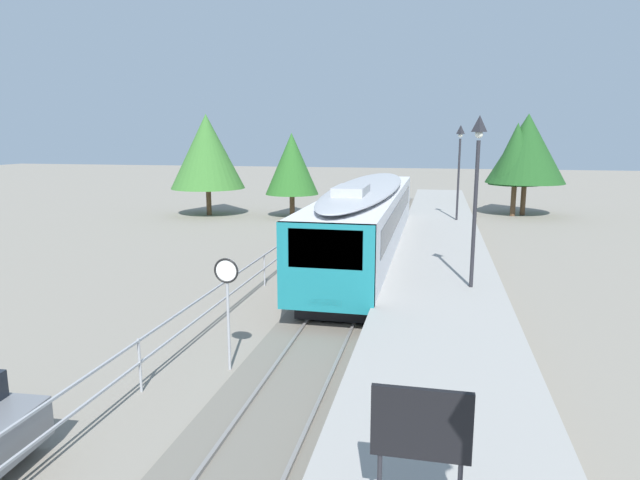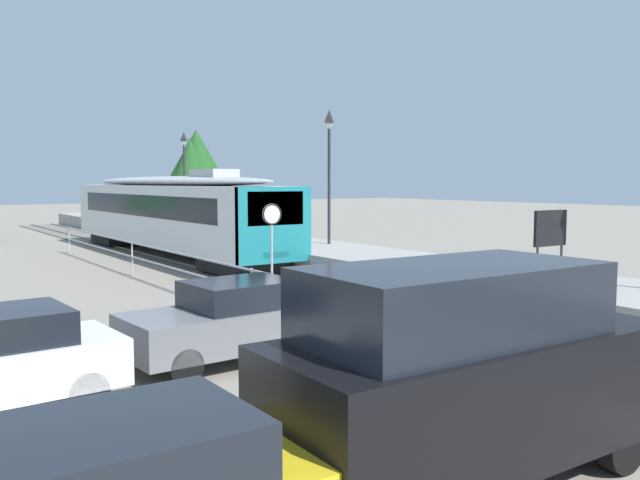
# 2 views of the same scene
# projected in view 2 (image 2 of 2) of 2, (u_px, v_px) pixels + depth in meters

# --- Properties ---
(ground_plane) EXTENTS (160.00, 160.00, 0.00)m
(ground_plane) POSITION_uv_depth(u_px,v_px,m) (132.00, 272.00, 24.99)
(ground_plane) COLOR gray
(track_rails) EXTENTS (3.20, 60.00, 0.14)m
(track_rails) POSITION_uv_depth(u_px,v_px,m) (205.00, 265.00, 26.68)
(track_rails) COLOR #6B665B
(track_rails) RESTS_ON ground
(commuter_train) EXTENTS (2.82, 18.72, 3.74)m
(commuter_train) POSITION_uv_depth(u_px,v_px,m) (170.00, 210.00, 29.43)
(commuter_train) COLOR silver
(commuter_train) RESTS_ON track_rails
(station_platform) EXTENTS (3.90, 60.00, 0.90)m
(station_platform) POSITION_uv_depth(u_px,v_px,m) (274.00, 250.00, 28.48)
(station_platform) COLOR #999691
(station_platform) RESTS_ON ground
(platform_lamp_mid_platform) EXTENTS (0.34, 0.34, 5.35)m
(platform_lamp_mid_platform) POSITION_uv_depth(u_px,v_px,m) (329.00, 151.00, 26.31)
(platform_lamp_mid_platform) COLOR #232328
(platform_lamp_mid_platform) RESTS_ON station_platform
(platform_lamp_far_end) EXTENTS (0.34, 0.34, 5.35)m
(platform_lamp_far_end) POSITION_uv_depth(u_px,v_px,m) (184.00, 160.00, 38.24)
(platform_lamp_far_end) COLOR #232328
(platform_lamp_far_end) RESTS_ON station_platform
(platform_notice_board) EXTENTS (1.20, 0.08, 1.80)m
(platform_notice_board) POSITION_uv_depth(u_px,v_px,m) (550.00, 231.00, 16.50)
(platform_notice_board) COLOR #232328
(platform_notice_board) RESTS_ON station_platform
(speed_limit_sign) EXTENTS (0.61, 0.10, 2.81)m
(speed_limit_sign) POSITION_uv_depth(u_px,v_px,m) (272.00, 227.00, 18.52)
(speed_limit_sign) COLOR #9EA0A5
(speed_limit_sign) RESTS_ON ground
(brick_utility_cabinet) EXTENTS (1.21, 0.99, 1.13)m
(brick_utility_cabinet) POSITION_uv_depth(u_px,v_px,m) (635.00, 389.00, 9.04)
(brick_utility_cabinet) COLOR brown
(brick_utility_cabinet) RESTS_ON ground
(carpark_fence) EXTENTS (0.06, 36.06, 1.25)m
(carpark_fence) POSITION_uv_depth(u_px,v_px,m) (251.00, 282.00, 16.53)
(carpark_fence) COLOR #9EA0A5
(carpark_fence) RESTS_ON ground
(parked_van_black) EXTENTS (4.93, 2.02, 2.51)m
(parked_van_black) POSITION_uv_depth(u_px,v_px,m) (467.00, 370.00, 7.44)
(parked_van_black) COLOR black
(parked_van_black) RESTS_ON ground
(parked_hatchback_grey) EXTENTS (4.10, 1.99, 1.53)m
(parked_hatchback_grey) POSITION_uv_depth(u_px,v_px,m) (232.00, 320.00, 12.52)
(parked_hatchback_grey) COLOR slate
(parked_hatchback_grey) RESTS_ON ground
(tree_behind_carpark) EXTENTS (3.65, 3.65, 6.58)m
(tree_behind_carpark) POSITION_uv_depth(u_px,v_px,m) (190.00, 168.00, 47.93)
(tree_behind_carpark) COLOR brown
(tree_behind_carpark) RESTS_ON ground
(tree_behind_station_far) EXTENTS (5.51, 5.51, 7.22)m
(tree_behind_station_far) POSITION_uv_depth(u_px,v_px,m) (196.00, 163.00, 48.75)
(tree_behind_station_far) COLOR brown
(tree_behind_station_far) RESTS_ON ground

